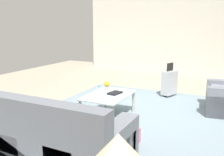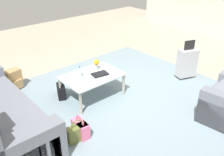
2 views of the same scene
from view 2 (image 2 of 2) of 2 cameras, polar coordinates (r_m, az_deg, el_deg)
name	(u,v)px [view 2 (image 2 of 2)]	position (r m, az deg, el deg)	size (l,w,h in m)	color
ground_plane	(126,99)	(4.71, 3.23, -4.90)	(12.00, 12.00, 0.00)	#A89E89
area_rug	(109,117)	(4.25, -0.76, -8.81)	(5.20, 4.40, 0.01)	gray
coffee_table	(92,78)	(4.61, -4.54, 0.05)	(1.09, 0.75, 0.45)	silver
water_bottle	(80,72)	(4.52, -7.40, 1.37)	(0.06, 0.06, 0.20)	silver
coffee_table_book	(100,74)	(4.59, -2.78, 0.90)	(0.29, 0.19, 0.03)	black
flower_vase	(96,63)	(4.77, -3.60, 3.35)	(0.11, 0.11, 0.21)	#B2B7BC
suitcase_silver	(187,62)	(5.56, 16.75, 3.42)	(0.45, 0.35, 0.85)	#B7B7BC
handbag_pink	(81,128)	(3.83, -7.21, -11.33)	(0.15, 0.33, 0.36)	pink
handbag_black	(61,91)	(4.81, -11.54, -2.89)	(0.26, 0.35, 0.36)	black
handbag_olive	(78,132)	(3.76, -7.89, -12.24)	(0.33, 0.17, 0.36)	olive
backpack_tan	(14,80)	(5.35, -21.56, -0.36)	(0.33, 0.30, 0.40)	tan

